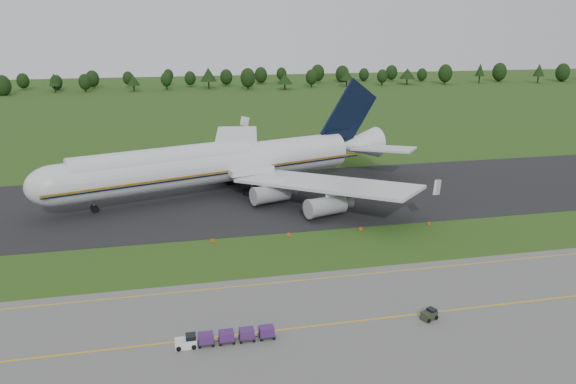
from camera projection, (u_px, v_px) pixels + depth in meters
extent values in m
plane|color=#274715|center=(253.00, 255.00, 84.82)|extent=(600.00, 600.00, 0.00)
cube|color=black|center=(231.00, 200.00, 110.98)|extent=(300.00, 40.00, 0.08)
cube|color=#E9A80D|center=(283.00, 330.00, 64.23)|extent=(300.00, 0.25, 0.01)
cube|color=#E9A80D|center=(265.00, 284.00, 75.45)|extent=(120.00, 0.20, 0.01)
cylinder|color=black|center=(3.00, 92.00, 269.68)|extent=(0.70, 0.70, 3.00)
sphere|color=#1C3613|center=(3.00, 86.00, 268.79)|extent=(7.82, 7.82, 7.82)
cylinder|color=black|center=(55.00, 89.00, 279.99)|extent=(0.70, 0.70, 3.40)
cone|color=#1C3613|center=(54.00, 80.00, 278.62)|extent=(5.37, 5.37, 6.05)
cylinder|color=black|center=(86.00, 89.00, 281.95)|extent=(0.70, 0.70, 3.33)
sphere|color=#1C3613|center=(85.00, 82.00, 280.96)|extent=(6.16, 6.16, 6.16)
cylinder|color=black|center=(134.00, 88.00, 285.12)|extent=(0.70, 0.70, 3.03)
cone|color=#1C3613|center=(133.00, 80.00, 283.89)|extent=(6.53, 6.53, 5.39)
cylinder|color=black|center=(167.00, 87.00, 289.97)|extent=(0.70, 0.70, 3.59)
sphere|color=#1C3613|center=(166.00, 79.00, 288.90)|extent=(5.64, 5.64, 5.64)
cylinder|color=black|center=(209.00, 85.00, 296.50)|extent=(0.70, 0.70, 3.93)
cone|color=#1C3613|center=(208.00, 74.00, 294.92)|extent=(8.58, 8.58, 6.98)
cylinder|color=black|center=(248.00, 86.00, 292.64)|extent=(0.70, 0.70, 3.98)
sphere|color=#1C3613|center=(248.00, 78.00, 291.45)|extent=(7.73, 7.73, 7.73)
cylinder|color=black|center=(285.00, 87.00, 293.03)|extent=(0.70, 0.70, 2.88)
cone|color=#1C3613|center=(285.00, 79.00, 291.86)|extent=(8.17, 8.17, 5.12)
cylinder|color=black|center=(311.00, 84.00, 302.52)|extent=(0.70, 0.70, 3.59)
sphere|color=#1C3613|center=(311.00, 77.00, 301.44)|extent=(6.26, 6.26, 6.26)
cylinder|color=black|center=(347.00, 83.00, 306.08)|extent=(0.70, 0.70, 3.50)
cone|color=#1C3613|center=(347.00, 74.00, 304.66)|extent=(7.23, 7.23, 6.23)
cylinder|color=black|center=(382.00, 83.00, 310.75)|extent=(0.70, 0.70, 3.40)
sphere|color=#1C3613|center=(382.00, 76.00, 309.74)|extent=(5.81, 5.81, 5.81)
cylinder|color=black|center=(407.00, 82.00, 316.45)|extent=(0.70, 0.70, 3.24)
cone|color=#1C3613|center=(407.00, 73.00, 315.14)|extent=(8.99, 8.99, 5.76)
cylinder|color=black|center=(445.00, 81.00, 317.43)|extent=(0.70, 0.70, 4.01)
sphere|color=#1C3613|center=(445.00, 73.00, 316.23)|extent=(7.80, 7.80, 7.80)
cylinder|color=black|center=(479.00, 80.00, 323.12)|extent=(0.70, 0.70, 4.04)
cone|color=#1C3613|center=(480.00, 70.00, 321.49)|extent=(5.47, 5.47, 7.19)
cylinder|color=black|center=(499.00, 78.00, 331.42)|extent=(0.70, 0.70, 3.74)
sphere|color=#1C3613|center=(499.00, 72.00, 330.31)|extent=(8.16, 8.16, 8.16)
cylinder|color=black|center=(538.00, 80.00, 324.02)|extent=(0.70, 0.70, 3.92)
cone|color=#1C3613|center=(539.00, 70.00, 322.44)|extent=(6.34, 6.34, 6.97)
cylinder|color=black|center=(562.00, 79.00, 332.23)|extent=(0.70, 0.70, 3.53)
sphere|color=#1C3613|center=(563.00, 72.00, 331.18)|extent=(8.13, 8.13, 8.13)
cylinder|color=silver|center=(213.00, 165.00, 113.68)|extent=(59.78, 25.06, 7.48)
cylinder|color=silver|center=(163.00, 163.00, 108.25)|extent=(35.48, 16.08, 5.84)
sphere|color=silver|center=(55.00, 186.00, 99.42)|extent=(7.48, 7.48, 7.48)
cone|color=silver|center=(357.00, 144.00, 130.49)|extent=(13.03, 10.19, 7.11)
cube|color=orange|center=(221.00, 172.00, 110.73)|extent=(63.53, 19.83, 0.36)
cube|color=silver|center=(325.00, 184.00, 104.05)|extent=(31.80, 32.85, 0.57)
cube|color=silver|center=(236.00, 145.00, 137.08)|extent=(15.63, 36.50, 0.57)
cylinder|color=gray|center=(271.00, 194.00, 106.73)|extent=(7.94, 5.34, 3.33)
cylinder|color=gray|center=(326.00, 206.00, 99.59)|extent=(7.94, 5.34, 3.33)
cylinder|color=gray|center=(217.00, 165.00, 128.52)|extent=(7.94, 5.34, 3.33)
cylinder|color=gray|center=(218.00, 153.00, 140.40)|extent=(7.94, 5.34, 3.33)
cube|color=black|center=(349.00, 115.00, 127.23)|extent=(14.64, 5.05, 16.69)
cube|color=silver|center=(383.00, 149.00, 124.65)|extent=(13.97, 13.15, 0.47)
cube|color=silver|center=(343.00, 137.00, 137.62)|extent=(8.96, 14.52, 0.47)
cylinder|color=slate|center=(94.00, 206.00, 103.79)|extent=(0.37, 0.37, 2.29)
cylinder|color=black|center=(94.00, 209.00, 103.92)|extent=(1.57, 1.29, 1.35)
cylinder|color=slate|center=(252.00, 190.00, 114.16)|extent=(0.37, 0.37, 2.29)
cylinder|color=black|center=(252.00, 192.00, 114.29)|extent=(1.57, 1.29, 1.35)
cylinder|color=slate|center=(233.00, 179.00, 121.94)|extent=(0.37, 0.37, 2.29)
cylinder|color=black|center=(233.00, 181.00, 122.07)|extent=(1.57, 1.29, 1.35)
cube|color=white|center=(186.00, 343.00, 60.64)|extent=(2.33, 1.26, 0.99)
cylinder|color=black|center=(179.00, 349.00, 59.95)|extent=(0.54, 0.20, 0.54)
cube|color=black|center=(206.00, 342.00, 61.13)|extent=(1.79, 1.34, 0.11)
cube|color=#401D5A|center=(206.00, 338.00, 60.98)|extent=(1.61, 1.26, 0.99)
cylinder|color=black|center=(200.00, 347.00, 60.45)|extent=(0.30, 0.13, 0.30)
cube|color=black|center=(227.00, 340.00, 61.59)|extent=(1.79, 1.34, 0.11)
cube|color=#401D5A|center=(226.00, 335.00, 61.44)|extent=(1.61, 1.26, 0.99)
cylinder|color=black|center=(221.00, 345.00, 60.91)|extent=(0.30, 0.13, 0.30)
cube|color=black|center=(247.00, 337.00, 62.05)|extent=(1.79, 1.34, 0.11)
cube|color=#401D5A|center=(247.00, 333.00, 61.89)|extent=(1.61, 1.26, 0.99)
cylinder|color=black|center=(241.00, 342.00, 61.36)|extent=(0.30, 0.13, 0.30)
cube|color=black|center=(267.00, 335.00, 62.51)|extent=(1.79, 1.34, 0.11)
cube|color=#401D5A|center=(267.00, 331.00, 62.35)|extent=(1.61, 1.26, 0.99)
cylinder|color=black|center=(261.00, 340.00, 61.82)|extent=(0.30, 0.13, 0.30)
cylinder|color=black|center=(186.00, 345.00, 60.71)|extent=(0.54, 0.20, 0.54)
cube|color=#282D20|center=(429.00, 315.00, 66.32)|extent=(2.14, 1.75, 1.02)
cylinder|color=black|center=(426.00, 320.00, 65.74)|extent=(0.52, 0.19, 0.52)
cylinder|color=black|center=(432.00, 314.00, 67.04)|extent=(0.52, 0.19, 0.52)
cube|color=#FF4108|center=(213.00, 241.00, 89.67)|extent=(0.50, 0.12, 0.60)
cube|color=black|center=(213.00, 242.00, 89.75)|extent=(0.30, 0.30, 0.04)
cube|color=#FF4108|center=(289.00, 235.00, 92.22)|extent=(0.50, 0.12, 0.60)
cube|color=black|center=(289.00, 236.00, 92.30)|extent=(0.30, 0.30, 0.04)
cube|color=#FF4108|center=(361.00, 229.00, 94.77)|extent=(0.50, 0.12, 0.60)
cube|color=black|center=(361.00, 231.00, 94.85)|extent=(0.30, 0.30, 0.04)
cube|color=#FF4108|center=(429.00, 224.00, 97.32)|extent=(0.50, 0.12, 0.60)
cube|color=black|center=(429.00, 225.00, 97.40)|extent=(0.30, 0.30, 0.04)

